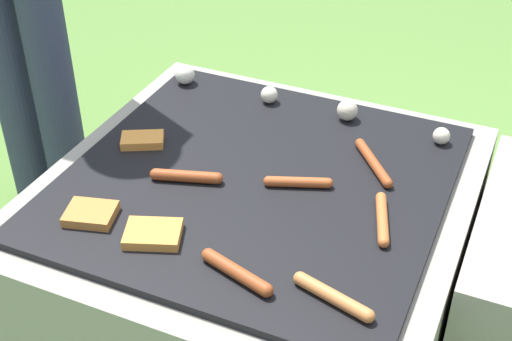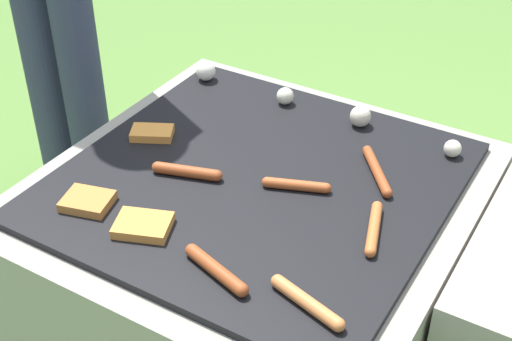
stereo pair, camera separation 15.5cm
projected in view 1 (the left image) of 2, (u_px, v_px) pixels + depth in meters
The scene contains 12 objects.
ground_plane at pixel (256, 320), 1.82m from camera, with size 14.00×14.00×0.00m, color #567F38.
grill at pixel (256, 255), 1.69m from camera, with size 0.91×0.91×0.45m.
sausage_front_left at pixel (373, 163), 1.59m from camera, with size 0.12×0.15×0.02m.
sausage_mid_right at pixel (298, 182), 1.53m from camera, with size 0.14×0.07×0.02m.
sausage_back_center at pixel (382, 219), 1.43m from camera, with size 0.07×0.16×0.02m.
sausage_back_left at pixel (333, 297), 1.25m from camera, with size 0.16×0.06×0.03m.
sausage_front_center at pixel (186, 176), 1.55m from camera, with size 0.16×0.07×0.03m.
sausage_front_right at pixel (237, 272), 1.30m from camera, with size 0.16×0.07×0.03m.
bread_slice_center at pixel (142, 140), 1.67m from camera, with size 0.12×0.10×0.02m.
bread_slice_left at pixel (153, 234), 1.39m from camera, with size 0.13×0.12×0.02m.
bread_slice_right at pixel (91, 214), 1.44m from camera, with size 0.12×0.10×0.02m.
mushroom_row at pixel (287, 98), 1.81m from camera, with size 0.74×0.07×0.05m.
Camera 1 is at (0.51, -1.16, 1.36)m, focal length 50.00 mm.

